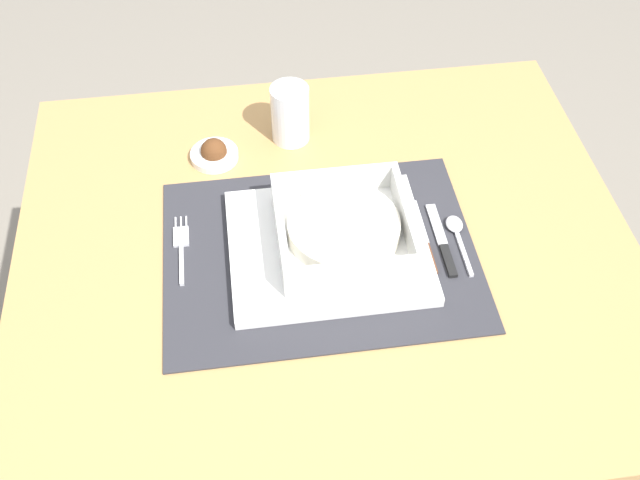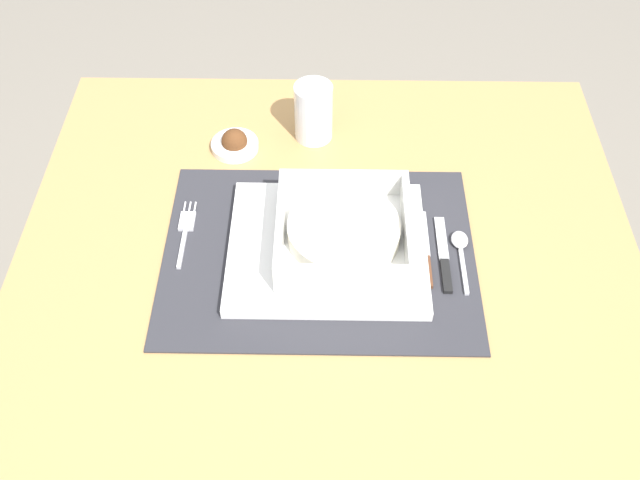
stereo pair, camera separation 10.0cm
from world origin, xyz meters
TOP-DOWN VIEW (x-y plane):
  - ground_plane at (0.00, 0.00)m, footprint 6.00×6.00m
  - dining_table at (0.00, 0.00)m, footprint 0.88×0.77m
  - placemat at (-0.01, -0.02)m, footprint 0.44×0.33m
  - serving_plate at (0.00, -0.01)m, footprint 0.27×0.24m
  - porridge_bowl at (0.02, -0.01)m, footprint 0.18×0.18m
  - fork at (-0.20, 0.02)m, footprint 0.02×0.13m
  - spoon at (0.19, -0.01)m, footprint 0.02×0.11m
  - butter_knife at (0.16, -0.03)m, footprint 0.01×0.14m
  - bread_knife at (0.14, -0.02)m, footprint 0.01×0.14m
  - drinking_glass at (-0.02, 0.24)m, footprint 0.06×0.06m
  - condiment_saucer at (-0.15, 0.20)m, footprint 0.08×0.08m

SIDE VIEW (x-z plane):
  - ground_plane at x=0.00m, z-range 0.00..0.00m
  - dining_table at x=0.00m, z-range 0.26..1.01m
  - placemat at x=-0.01m, z-range 0.75..0.75m
  - fork at x=-0.20m, z-range 0.75..0.76m
  - bread_knife at x=0.14m, z-range 0.75..0.76m
  - butter_knife at x=0.16m, z-range 0.75..0.76m
  - spoon at x=0.19m, z-range 0.75..0.76m
  - condiment_saucer at x=-0.15m, z-range 0.74..0.78m
  - serving_plate at x=0.00m, z-range 0.75..0.77m
  - porridge_bowl at x=0.02m, z-range 0.76..0.81m
  - drinking_glass at x=-0.02m, z-range 0.75..0.84m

